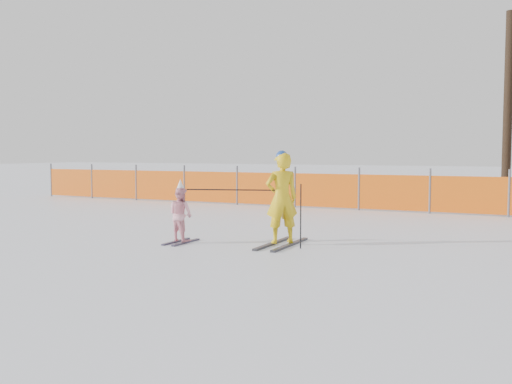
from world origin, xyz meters
TOP-DOWN VIEW (x-y plane):
  - ground at (0.00, 0.00)m, footprint 120.00×120.00m
  - adult at (0.29, 0.98)m, footprint 0.72×1.60m
  - child at (-1.52, 0.40)m, footprint 0.58×0.88m
  - ski_poles at (-0.06, 0.73)m, footprint 2.16×0.52m
  - safety_fence at (-3.55, 7.64)m, footprint 17.20×0.06m

SIDE VIEW (x-z plane):
  - ground at x=0.00m, z-range 0.00..0.00m
  - child at x=-1.52m, z-range -0.05..1.15m
  - safety_fence at x=-3.55m, z-range -0.07..1.18m
  - ski_poles at x=-0.06m, z-range 0.26..1.40m
  - adult at x=0.29m, z-range -0.01..1.73m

